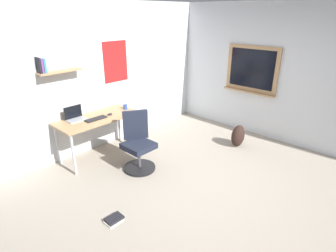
# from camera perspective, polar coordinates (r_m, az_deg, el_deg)

# --- Properties ---
(ground_plane) EXTENTS (5.20, 5.20, 0.00)m
(ground_plane) POSITION_cam_1_polar(r_m,az_deg,el_deg) (4.11, 8.22, -13.42)
(ground_plane) COLOR #9E9384
(ground_plane) RESTS_ON ground
(wall_back) EXTENTS (5.00, 0.30, 2.60)m
(wall_back) POSITION_cam_1_polar(r_m,az_deg,el_deg) (5.23, -13.62, 9.85)
(wall_back) COLOR silver
(wall_back) RESTS_ON ground
(wall_right) EXTENTS (0.22, 5.00, 2.60)m
(wall_right) POSITION_cam_1_polar(r_m,az_deg,el_deg) (5.66, 23.58, 9.55)
(wall_right) COLOR silver
(wall_right) RESTS_ON ground
(desk) EXTENTS (1.39, 0.64, 0.74)m
(desk) POSITION_cam_1_polar(r_m,az_deg,el_deg) (4.87, -14.46, 0.96)
(desk) COLOR tan
(desk) RESTS_ON ground
(office_chair) EXTENTS (0.55, 0.56, 0.95)m
(office_chair) POSITION_cam_1_polar(r_m,az_deg,el_deg) (4.48, -6.26, -3.95)
(office_chair) COLOR black
(office_chair) RESTS_ON ground
(laptop) EXTENTS (0.31, 0.21, 0.23)m
(laptop) POSITION_cam_1_polar(r_m,az_deg,el_deg) (4.80, -18.70, 1.84)
(laptop) COLOR #ADAFB5
(laptop) RESTS_ON desk
(keyboard) EXTENTS (0.37, 0.13, 0.02)m
(keyboard) POSITION_cam_1_polar(r_m,az_deg,el_deg) (4.74, -14.73, 1.46)
(keyboard) COLOR black
(keyboard) RESTS_ON desk
(computer_mouse) EXTENTS (0.10, 0.06, 0.03)m
(computer_mouse) POSITION_cam_1_polar(r_m,az_deg,el_deg) (4.88, -12.00, 2.41)
(computer_mouse) COLOR #262628
(computer_mouse) RESTS_ON desk
(coffee_mug) EXTENTS (0.08, 0.08, 0.09)m
(coffee_mug) POSITION_cam_1_polar(r_m,az_deg,el_deg) (5.12, -8.85, 3.96)
(coffee_mug) COLOR #334CA5
(coffee_mug) RESTS_ON desk
(backpack) EXTENTS (0.32, 0.22, 0.43)m
(backpack) POSITION_cam_1_polar(r_m,az_deg,el_deg) (5.41, 14.33, -2.00)
(backpack) COLOR black
(backpack) RESTS_ON ground
(book_stack_on_floor) EXTENTS (0.23, 0.16, 0.06)m
(book_stack_on_floor) POSITION_cam_1_polar(r_m,az_deg,el_deg) (3.65, -11.16, -18.53)
(book_stack_on_floor) COLOR silver
(book_stack_on_floor) RESTS_ON ground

